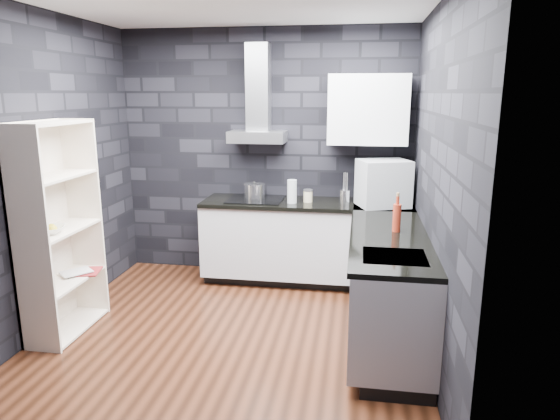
% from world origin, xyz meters
% --- Properties ---
extents(ground, '(3.20, 3.20, 0.00)m').
position_xyz_m(ground, '(0.00, 0.00, 0.00)').
color(ground, '#472213').
extents(wall_back, '(3.20, 0.05, 2.70)m').
position_xyz_m(wall_back, '(0.00, 1.62, 1.35)').
color(wall_back, black).
rests_on(wall_back, ground).
extents(wall_front, '(3.20, 0.05, 2.70)m').
position_xyz_m(wall_front, '(0.00, -1.62, 1.35)').
color(wall_front, black).
rests_on(wall_front, ground).
extents(wall_left, '(0.05, 3.20, 2.70)m').
position_xyz_m(wall_left, '(-1.62, 0.00, 1.35)').
color(wall_left, black).
rests_on(wall_left, ground).
extents(wall_right, '(0.05, 3.20, 2.70)m').
position_xyz_m(wall_right, '(1.62, 0.00, 1.35)').
color(wall_right, black).
rests_on(wall_right, ground).
extents(toekick_back, '(2.18, 0.50, 0.10)m').
position_xyz_m(toekick_back, '(0.50, 1.34, 0.05)').
color(toekick_back, black).
rests_on(toekick_back, ground).
extents(toekick_right, '(0.50, 1.78, 0.10)m').
position_xyz_m(toekick_right, '(1.34, 0.10, 0.05)').
color(toekick_right, black).
rests_on(toekick_right, ground).
extents(counter_back_cab, '(2.20, 0.60, 0.76)m').
position_xyz_m(counter_back_cab, '(0.50, 1.30, 0.48)').
color(counter_back_cab, silver).
rests_on(counter_back_cab, ground).
extents(counter_right_cab, '(0.60, 1.80, 0.76)m').
position_xyz_m(counter_right_cab, '(1.30, 0.10, 0.48)').
color(counter_right_cab, silver).
rests_on(counter_right_cab, ground).
extents(counter_back_top, '(2.20, 0.62, 0.04)m').
position_xyz_m(counter_back_top, '(0.50, 1.29, 0.88)').
color(counter_back_top, black).
rests_on(counter_back_top, counter_back_cab).
extents(counter_right_top, '(0.62, 1.80, 0.04)m').
position_xyz_m(counter_right_top, '(1.29, 0.10, 0.88)').
color(counter_right_top, black).
rests_on(counter_right_top, counter_right_cab).
extents(counter_corner_top, '(0.62, 0.62, 0.04)m').
position_xyz_m(counter_corner_top, '(1.30, 1.30, 0.88)').
color(counter_corner_top, black).
rests_on(counter_corner_top, counter_right_cab).
extents(hood_body, '(0.60, 0.34, 0.12)m').
position_xyz_m(hood_body, '(-0.05, 1.43, 1.56)').
color(hood_body, '#A6A6AB').
rests_on(hood_body, wall_back).
extents(hood_chimney, '(0.24, 0.20, 0.90)m').
position_xyz_m(hood_chimney, '(-0.05, 1.50, 2.07)').
color(hood_chimney, '#A6A6AB').
rests_on(hood_chimney, hood_body).
extents(upper_cabinet, '(0.80, 0.35, 0.70)m').
position_xyz_m(upper_cabinet, '(1.10, 1.43, 1.85)').
color(upper_cabinet, silver).
rests_on(upper_cabinet, wall_back).
extents(cooktop, '(0.58, 0.50, 0.01)m').
position_xyz_m(cooktop, '(-0.05, 1.30, 0.91)').
color(cooktop, black).
rests_on(cooktop, counter_back_top).
extents(sink_rim, '(0.44, 0.40, 0.01)m').
position_xyz_m(sink_rim, '(1.30, -0.40, 0.89)').
color(sink_rim, '#A6A6AB').
rests_on(sink_rim, counter_right_top).
extents(pot, '(0.29, 0.29, 0.13)m').
position_xyz_m(pot, '(-0.08, 1.39, 0.98)').
color(pot, silver).
rests_on(pot, cooktop).
extents(glass_vase, '(0.11, 0.11, 0.24)m').
position_xyz_m(glass_vase, '(0.35, 1.21, 1.02)').
color(glass_vase, silver).
rests_on(glass_vase, counter_back_top).
extents(storage_jar, '(0.11, 0.11, 0.12)m').
position_xyz_m(storage_jar, '(0.51, 1.29, 0.96)').
color(storage_jar, beige).
rests_on(storage_jar, counter_back_top).
extents(utensil_crock, '(0.13, 0.13, 0.13)m').
position_xyz_m(utensil_crock, '(0.89, 1.30, 0.97)').
color(utensil_crock, silver).
rests_on(utensil_crock, counter_back_top).
extents(appliance_garage, '(0.58, 0.51, 0.48)m').
position_xyz_m(appliance_garage, '(1.28, 1.22, 1.12)').
color(appliance_garage, '#ABAEB2').
rests_on(appliance_garage, counter_back_top).
extents(red_bottle, '(0.08, 0.08, 0.23)m').
position_xyz_m(red_bottle, '(1.35, 0.26, 1.01)').
color(red_bottle, maroon).
rests_on(red_bottle, counter_right_top).
extents(bookshelf, '(0.52, 0.86, 1.80)m').
position_xyz_m(bookshelf, '(-1.42, -0.15, 0.90)').
color(bookshelf, '#EEDEC9').
rests_on(bookshelf, ground).
extents(fruit_bowl, '(0.30, 0.30, 0.06)m').
position_xyz_m(fruit_bowl, '(-1.42, -0.28, 0.94)').
color(fruit_bowl, silver).
rests_on(fruit_bowl, bookshelf).
extents(book_red, '(0.18, 0.07, 0.25)m').
position_xyz_m(book_red, '(-1.40, 0.04, 0.57)').
color(book_red, maroon).
rests_on(book_red, bookshelf).
extents(book_second, '(0.15, 0.14, 0.25)m').
position_xyz_m(book_second, '(-1.46, 0.05, 0.59)').
color(book_second, '#B2B2B2').
rests_on(book_second, bookshelf).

